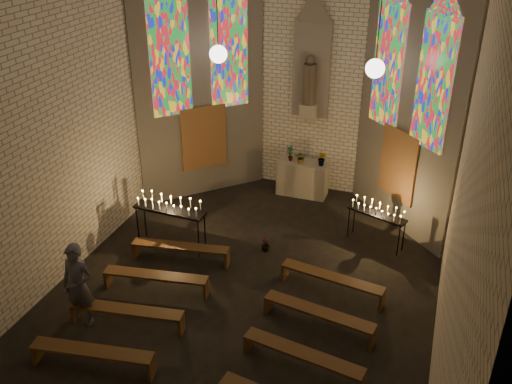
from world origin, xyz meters
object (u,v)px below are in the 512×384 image
votive_stand_right (378,211)px  visitor (78,285)px  votive_stand_left (169,206)px  aisle_flower_pot (265,244)px  altar (303,178)px

votive_stand_right → visitor: bearing=-117.1°
votive_stand_left → aisle_flower_pot: bearing=16.7°
altar → aisle_flower_pot: altar is taller
altar → visitor: 7.30m
altar → votive_stand_left: votive_stand_left is taller
visitor → votive_stand_right: bearing=41.1°
aisle_flower_pot → visitor: bearing=-126.1°
aisle_flower_pot → visitor: 4.56m
aisle_flower_pot → votive_stand_right: (2.43, 1.20, 0.73)m
votive_stand_left → votive_stand_right: (4.66, 1.76, -0.21)m
votive_stand_left → visitor: (-0.43, -3.07, -0.21)m
aisle_flower_pot → votive_stand_left: size_ratio=0.20×
aisle_flower_pot → visitor: visitor is taller
votive_stand_left → votive_stand_right: votive_stand_left is taller
altar → aisle_flower_pot: size_ratio=3.88×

